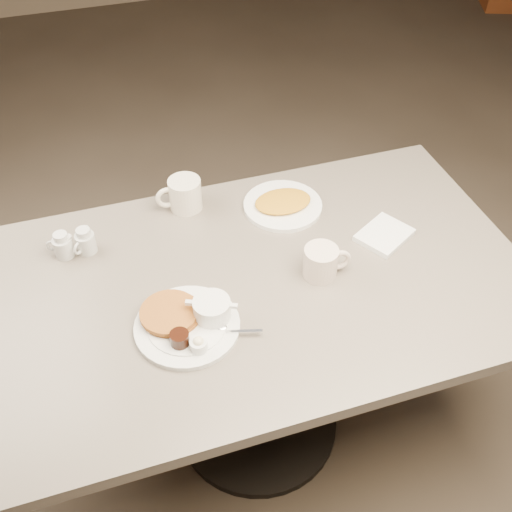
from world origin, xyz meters
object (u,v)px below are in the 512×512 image
object	(u,v)px
coffee_mug_near	(322,262)
creamer_right	(63,246)
coffee_mug_far	(184,194)
diner_table	(258,319)
main_plate	(189,320)
creamer_left	(85,241)
hash_plate	(283,204)

from	to	relation	value
coffee_mug_near	creamer_right	xyz separation A→B (m)	(-0.67, 0.29, -0.01)
coffee_mug_far	creamer_right	world-z (taller)	coffee_mug_far
coffee_mug_near	creamer_right	world-z (taller)	coffee_mug_near
diner_table	main_plate	size ratio (longest dim) A/B	4.23
main_plate	creamer_left	world-z (taller)	creamer_left
creamer_left	main_plate	bearing A→B (deg)	-59.17
creamer_right	hash_plate	bearing A→B (deg)	0.89
creamer_right	main_plate	bearing A→B (deg)	-52.56
coffee_mug_near	hash_plate	size ratio (longest dim) A/B	0.56
coffee_mug_near	hash_plate	distance (m)	0.31
main_plate	hash_plate	size ratio (longest dim) A/B	1.43
coffee_mug_near	creamer_right	distance (m)	0.73
diner_table	creamer_right	world-z (taller)	creamer_right
coffee_mug_far	creamer_right	bearing A→B (deg)	-164.27
coffee_mug_far	creamer_right	xyz separation A→B (m)	(-0.38, -0.11, -0.01)
diner_table	hash_plate	bearing A→B (deg)	58.16
main_plate	creamer_left	distance (m)	0.42
main_plate	hash_plate	distance (m)	0.54
coffee_mug_far	diner_table	bearing A→B (deg)	-71.78
main_plate	creamer_right	distance (m)	0.46
main_plate	creamer_left	xyz separation A→B (m)	(-0.22, 0.36, 0.01)
coffee_mug_far	creamer_right	distance (m)	0.39
coffee_mug_near	creamer_left	bearing A→B (deg)	154.21
hash_plate	coffee_mug_near	bearing A→B (deg)	-89.43
diner_table	creamer_right	xyz separation A→B (m)	(-0.50, 0.26, 0.21)
main_plate	coffee_mug_near	xyz separation A→B (m)	(0.39, 0.07, 0.02)
coffee_mug_far	coffee_mug_near	bearing A→B (deg)	-53.86
coffee_mug_near	coffee_mug_far	world-z (taller)	coffee_mug_far
coffee_mug_far	creamer_left	distance (m)	0.33
hash_plate	diner_table	bearing A→B (deg)	-121.84
coffee_mug_near	main_plate	bearing A→B (deg)	-169.74
diner_table	hash_plate	size ratio (longest dim) A/B	6.05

